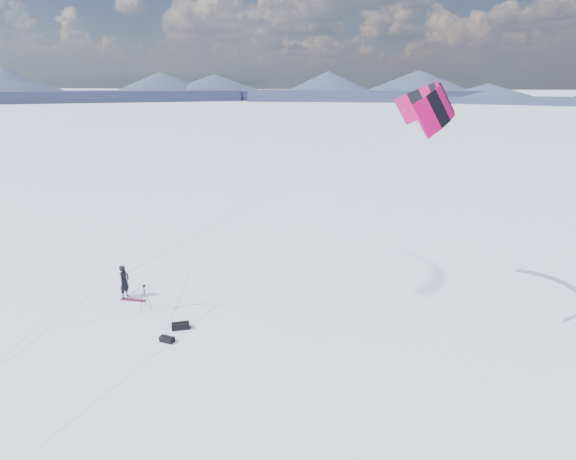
% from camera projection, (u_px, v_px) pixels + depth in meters
% --- Properties ---
extents(ground, '(1800.00, 1800.00, 0.00)m').
position_uv_depth(ground, '(121.00, 319.00, 25.00)').
color(ground, white).
extents(horizon_hills, '(704.00, 704.00, 8.35)m').
position_uv_depth(horizon_hills, '(114.00, 259.00, 24.03)').
color(horizon_hills, '#1E253E').
rests_on(horizon_hills, ground).
extents(snow_tracks, '(14.76, 10.25, 0.01)m').
position_uv_depth(snow_tracks, '(106.00, 320.00, 24.81)').
color(snow_tracks, '#B3BAD5').
rests_on(snow_tracks, ground).
extents(snowkiter, '(0.52, 0.75, 1.95)m').
position_uv_depth(snowkiter, '(126.00, 297.00, 27.47)').
color(snowkiter, black).
rests_on(snowkiter, ground).
extents(snowboard, '(1.49, 0.32, 0.04)m').
position_uv_depth(snowboard, '(133.00, 300.00, 27.11)').
color(snowboard, maroon).
rests_on(snowboard, ground).
extents(tripod, '(0.57, 0.65, 1.37)m').
position_uv_depth(tripod, '(145.00, 293.00, 25.91)').
color(tripod, black).
rests_on(tripod, ground).
extents(gear_bag_a, '(0.96, 0.73, 0.39)m').
position_uv_depth(gear_bag_a, '(181.00, 326.00, 23.91)').
color(gear_bag_a, black).
rests_on(gear_bag_a, ground).
extents(gear_bag_b, '(0.73, 0.44, 0.31)m').
position_uv_depth(gear_bag_b, '(167.00, 339.00, 22.73)').
color(gear_bag_b, black).
rests_on(gear_bag_b, ground).
extents(power_kite, '(17.33, 7.16, 10.41)m').
position_uv_depth(power_kite, '(430.00, 105.00, 22.62)').
color(power_kite, '#CB0853').
rests_on(power_kite, ground).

